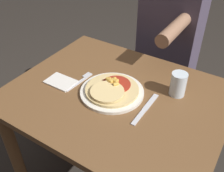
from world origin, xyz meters
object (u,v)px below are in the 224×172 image
at_px(knife, 145,109).
at_px(drinking_glass, 178,84).
at_px(dining_table, 116,116).
at_px(person_diner, 169,39).
at_px(fork, 81,81).
at_px(plate, 112,92).
at_px(pizza, 111,89).

bearing_deg(knife, drinking_glass, 67.04).
bearing_deg(drinking_glass, dining_table, -147.38).
xyz_separation_m(drinking_glass, person_diner, (-0.24, 0.51, -0.07)).
relative_size(fork, person_diner, 0.14).
xyz_separation_m(plate, fork, (-0.17, -0.00, -0.00)).
xyz_separation_m(plate, person_diner, (0.00, 0.66, -0.02)).
bearing_deg(person_diner, drinking_glass, -64.50).
distance_m(pizza, knife, 0.18).
bearing_deg(plate, pizza, -106.21).
distance_m(plate, knife, 0.18).
bearing_deg(plate, dining_table, 14.36).
height_order(dining_table, fork, fork).
relative_size(plate, person_diner, 0.23).
bearing_deg(fork, pizza, -0.53).
bearing_deg(knife, pizza, 174.80).
distance_m(dining_table, drinking_glass, 0.33).
distance_m(pizza, drinking_glass, 0.29).
height_order(dining_table, knife, knife).
relative_size(pizza, drinking_glass, 2.20).
xyz_separation_m(plate, drinking_glass, (0.25, 0.15, 0.05)).
distance_m(fork, person_diner, 0.69).
relative_size(dining_table, drinking_glass, 8.73).
distance_m(dining_table, person_diner, 0.67).
height_order(dining_table, pizza, pizza).
relative_size(dining_table, pizza, 3.97).
height_order(dining_table, person_diner, person_diner).
bearing_deg(pizza, plate, 73.79).
bearing_deg(plate, drinking_glass, 31.25).
bearing_deg(person_diner, knife, -75.83).
relative_size(fork, drinking_glass, 1.62).
distance_m(drinking_glass, person_diner, 0.57).
bearing_deg(fork, plate, 0.84).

